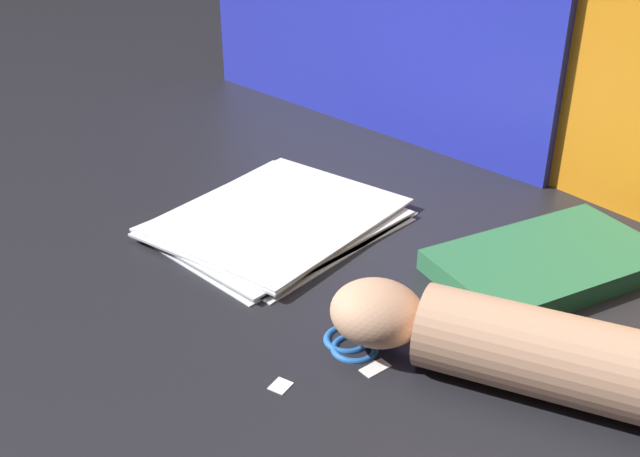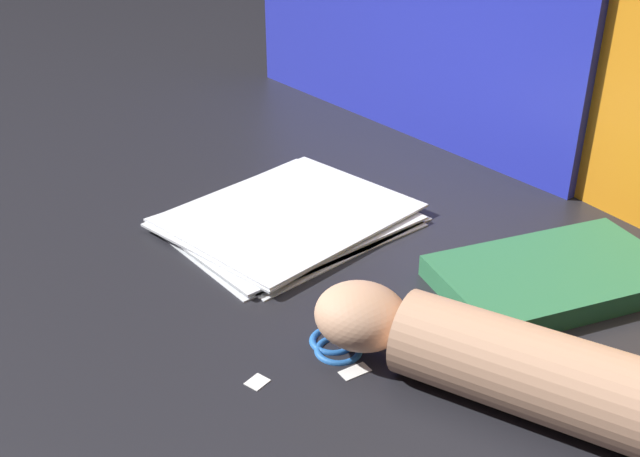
{
  "view_description": "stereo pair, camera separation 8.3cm",
  "coord_description": "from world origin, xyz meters",
  "px_view_note": "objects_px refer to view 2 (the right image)",
  "views": [
    {
      "loc": [
        0.48,
        -0.52,
        0.45
      ],
      "look_at": [
        -0.0,
        0.03,
        0.06
      ],
      "focal_mm": 42.0,
      "sensor_mm": 36.0,
      "label": 1
    },
    {
      "loc": [
        0.54,
        -0.46,
        0.45
      ],
      "look_at": [
        -0.0,
        0.03,
        0.06
      ],
      "focal_mm": 42.0,
      "sensor_mm": 36.0,
      "label": 2
    }
  ],
  "objects_px": {
    "book_closed": "(555,276)",
    "hand_forearm": "(485,357)",
    "paper_stack": "(288,218)",
    "scissors": "(361,337)"
  },
  "relations": [
    {
      "from": "book_closed",
      "to": "scissors",
      "type": "distance_m",
      "value": 0.24
    },
    {
      "from": "paper_stack",
      "to": "scissors",
      "type": "relative_size",
      "value": 1.91
    },
    {
      "from": "paper_stack",
      "to": "book_closed",
      "type": "bearing_deg",
      "value": 21.61
    },
    {
      "from": "paper_stack",
      "to": "scissors",
      "type": "distance_m",
      "value": 0.26
    },
    {
      "from": "hand_forearm",
      "to": "book_closed",
      "type": "bearing_deg",
      "value": 105.06
    },
    {
      "from": "book_closed",
      "to": "hand_forearm",
      "type": "relative_size",
      "value": 0.89
    },
    {
      "from": "paper_stack",
      "to": "book_closed",
      "type": "distance_m",
      "value": 0.34
    },
    {
      "from": "book_closed",
      "to": "hand_forearm",
      "type": "xyz_separation_m",
      "value": [
        0.06,
        -0.2,
        0.03
      ]
    },
    {
      "from": "scissors",
      "to": "paper_stack",
      "type": "bearing_deg",
      "value": 156.11
    },
    {
      "from": "book_closed",
      "to": "hand_forearm",
      "type": "height_order",
      "value": "hand_forearm"
    }
  ]
}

